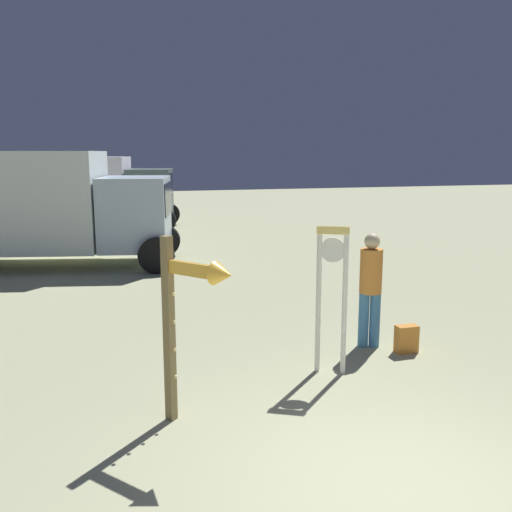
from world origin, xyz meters
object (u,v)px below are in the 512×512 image
object	(u,v)px
backpack	(406,339)
box_truck_far	(94,190)
person_near_clock	(371,284)
box_truck_near	(30,204)
standing_clock	(332,286)
arrow_sign	(190,304)

from	to	relation	value
backpack	box_truck_far	size ratio (longest dim) A/B	0.07
person_near_clock	box_truck_near	xyz separation A→B (m)	(-5.58, 8.24, 0.65)
standing_clock	backpack	xyz separation A→B (m)	(1.42, 0.38, -1.01)
backpack	box_truck_near	size ratio (longest dim) A/B	0.06
standing_clock	arrow_sign	world-z (taller)	arrow_sign
backpack	arrow_sign	bearing A→B (deg)	-158.56
arrow_sign	person_near_clock	distance (m)	3.59
standing_clock	person_near_clock	world-z (taller)	standing_clock
box_truck_near	box_truck_far	bearing A→B (deg)	76.47
arrow_sign	box_truck_near	size ratio (longest dim) A/B	0.29
arrow_sign	backpack	distance (m)	3.97
backpack	box_truck_far	bearing A→B (deg)	105.48
standing_clock	box_truck_far	size ratio (longest dim) A/B	0.32
backpack	box_truck_far	xyz separation A→B (m)	(-4.33, 15.62, 1.35)
standing_clock	box_truck_far	xyz separation A→B (m)	(-2.91, 16.00, 0.33)
arrow_sign	person_near_clock	world-z (taller)	arrow_sign
standing_clock	person_near_clock	size ratio (longest dim) A/B	1.14
standing_clock	backpack	distance (m)	1.79
person_near_clock	backpack	xyz separation A→B (m)	(0.42, -0.39, -0.79)
arrow_sign	box_truck_far	xyz separation A→B (m)	(-0.81, 17.00, 0.15)
box_truck_far	backpack	bearing A→B (deg)	-74.52
box_truck_far	standing_clock	bearing A→B (deg)	-79.71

